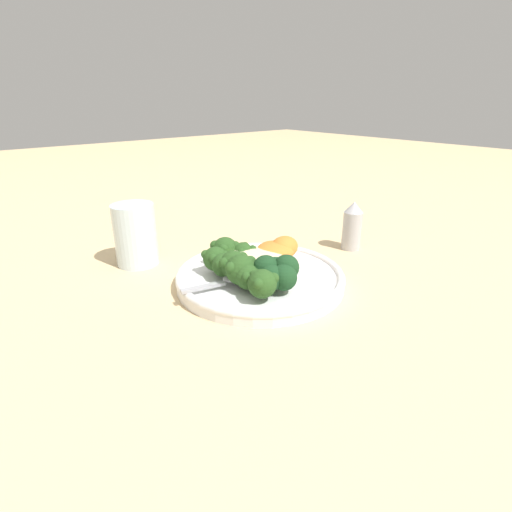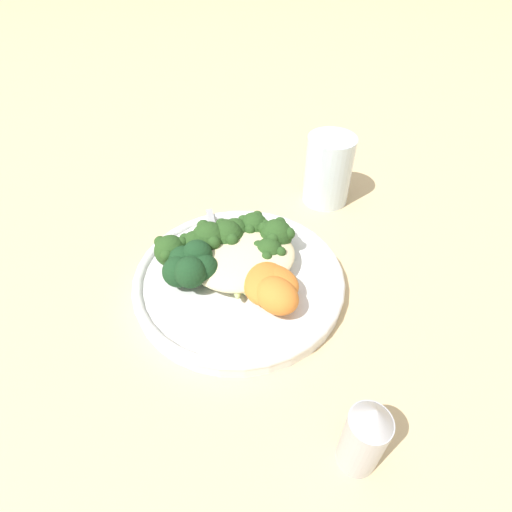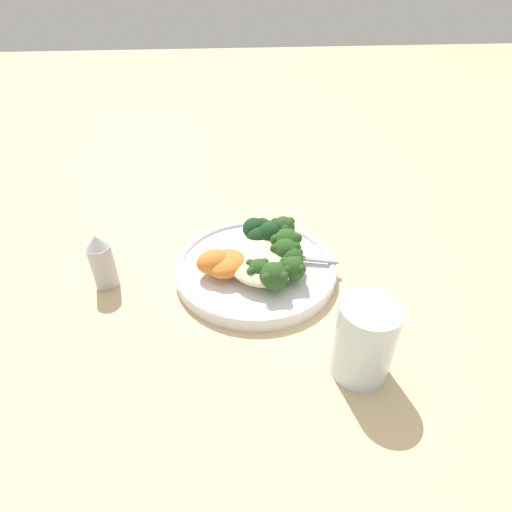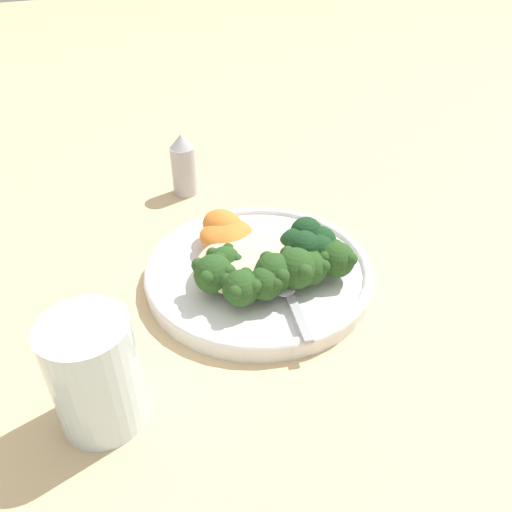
{
  "view_description": "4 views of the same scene",
  "coord_description": "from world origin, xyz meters",
  "views": [
    {
      "loc": [
        0.41,
        -0.36,
        0.26
      ],
      "look_at": [
        0.01,
        -0.02,
        0.05
      ],
      "focal_mm": 28.0,
      "sensor_mm": 36.0,
      "label": 1
    },
    {
      "loc": [
        0.13,
        0.29,
        0.36
      ],
      "look_at": [
        -0.01,
        -0.01,
        0.05
      ],
      "focal_mm": 28.0,
      "sensor_mm": 36.0,
      "label": 2
    },
    {
      "loc": [
        -0.48,
        0.03,
        0.39
      ],
      "look_at": [
        0.0,
        -0.01,
        0.04
      ],
      "focal_mm": 28.0,
      "sensor_mm": 36.0,
      "label": 3
    },
    {
      "loc": [
        -0.19,
        -0.4,
        0.35
      ],
      "look_at": [
        0.0,
        -0.01,
        0.03
      ],
      "focal_mm": 35.0,
      "sensor_mm": 36.0,
      "label": 4
    }
  ],
  "objects": [
    {
      "name": "ground_plane",
      "position": [
        0.0,
        0.0,
        0.0
      ],
      "size": [
        4.0,
        4.0,
        0.0
      ],
      "primitive_type": "plane",
      "color": "#D6B784"
    },
    {
      "name": "plate",
      "position": [
        0.01,
        -0.01,
        0.01
      ],
      "size": [
        0.25,
        0.25,
        0.02
      ],
      "color": "white",
      "rests_on": "ground_plane"
    },
    {
      "name": "quinoa_mound",
      "position": [
        -0.01,
        -0.02,
        0.04
      ],
      "size": [
        0.13,
        0.11,
        0.03
      ],
      "primitive_type": "ellipsoid",
      "color": "beige",
      "rests_on": "plate"
    },
    {
      "name": "broccoli_stalk_0",
      "position": [
        -0.05,
        -0.03,
        0.04
      ],
      "size": [
        0.1,
        0.07,
        0.04
      ],
      "rotation": [
        0.0,
        0.0,
        3.65
      ],
      "color": "#ADC675",
      "rests_on": "plate"
    },
    {
      "name": "broccoli_stalk_1",
      "position": [
        -0.03,
        -0.01,
        0.04
      ],
      "size": [
        0.08,
        0.05,
        0.03
      ],
      "rotation": [
        0.0,
        0.0,
        3.54
      ],
      "color": "#ADC675",
      "rests_on": "plate"
    },
    {
      "name": "broccoli_stalk_2",
      "position": [
        -0.03,
        -0.05,
        0.04
      ],
      "size": [
        0.09,
        0.1,
        0.04
      ],
      "rotation": [
        0.0,
        0.0,
        4.04
      ],
      "color": "#ADC675",
      "rests_on": "plate"
    },
    {
      "name": "broccoli_stalk_3",
      "position": [
        -0.01,
        -0.05,
        0.04
      ],
      "size": [
        0.07,
        0.11,
        0.03
      ],
      "rotation": [
        0.0,
        0.0,
        4.31
      ],
      "color": "#ADC675",
      "rests_on": "plate"
    },
    {
      "name": "broccoli_stalk_4",
      "position": [
        0.01,
        -0.05,
        0.04
      ],
      "size": [
        0.04,
        0.1,
        0.04
      ],
      "rotation": [
        0.0,
        0.0,
        4.53
      ],
      "color": "#ADC675",
      "rests_on": "plate"
    },
    {
      "name": "broccoli_stalk_5",
      "position": [
        0.02,
        -0.05,
        0.04
      ],
      "size": [
        0.04,
        0.11,
        0.04
      ],
      "rotation": [
        0.0,
        0.0,
        4.79
      ],
      "color": "#ADC675",
      "rests_on": "plate"
    },
    {
      "name": "broccoli_stalk_6",
      "position": [
        0.03,
        -0.04,
        0.04
      ],
      "size": [
        0.06,
        0.12,
        0.03
      ],
      "rotation": [
        0.0,
        0.0,
        5.02
      ],
      "color": "#ADC675",
      "rests_on": "plate"
    },
    {
      "name": "broccoli_stalk_7",
      "position": [
        0.06,
        -0.05,
        0.04
      ],
      "size": [
        0.09,
        0.11,
        0.04
      ],
      "rotation": [
        0.0,
        0.0,
        5.35
      ],
      "color": "#ADC675",
      "rests_on": "plate"
    },
    {
      "name": "sweet_potato_chunk_0",
      "position": [
        -0.01,
        0.03,
        0.04
      ],
      "size": [
        0.07,
        0.08,
        0.03
      ],
      "primitive_type": "ellipsoid",
      "rotation": [
        0.0,
        0.0,
        1.05
      ],
      "color": "orange",
      "rests_on": "plate"
    },
    {
      "name": "sweet_potato_chunk_1",
      "position": [
        -0.01,
        0.05,
        0.04
      ],
      "size": [
        0.06,
        0.06,
        0.03
      ],
      "primitive_type": "ellipsoid",
      "rotation": [
        0.0,
        0.0,
        1.89
      ],
      "color": "orange",
      "rests_on": "plate"
    },
    {
      "name": "sweet_potato_chunk_2",
      "position": [
        -0.01,
        0.03,
        0.04
      ],
      "size": [
        0.08,
        0.08,
        0.03
      ],
      "primitive_type": "ellipsoid",
      "rotation": [
        0.0,
        0.0,
        2.21
      ],
      "color": "orange",
      "rests_on": "plate"
    },
    {
      "name": "kale_tuft",
      "position": [
        0.06,
        -0.03,
        0.04
      ],
      "size": [
        0.06,
        0.06,
        0.04
      ],
      "color": "#193D1E",
      "rests_on": "plate"
    },
    {
      "name": "spoon",
      "position": [
        0.01,
        -0.07,
        0.03
      ],
      "size": [
        0.04,
        0.1,
        0.01
      ],
      "rotation": [
        0.0,
        0.0,
        4.47
      ],
      "color": "#A3A3A8",
      "rests_on": "plate"
    },
    {
      "name": "water_glass",
      "position": [
        -0.19,
        -0.12,
        0.05
      ],
      "size": [
        0.07,
        0.07,
        0.1
      ],
      "primitive_type": "cylinder",
      "color": "silver",
      "rests_on": "ground_plane"
    },
    {
      "name": "salt_shaker",
      "position": [
        0.0,
        0.21,
        0.04
      ],
      "size": [
        0.03,
        0.03,
        0.09
      ],
      "color": "#B2B2B7",
      "rests_on": "ground_plane"
    }
  ]
}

